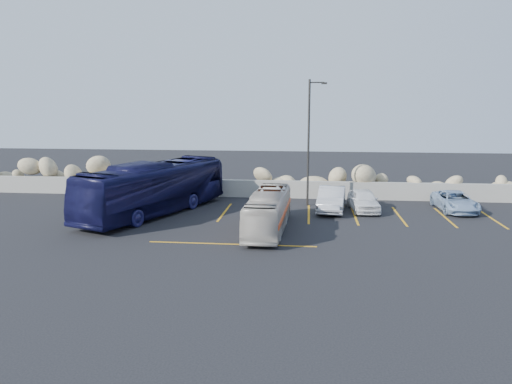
# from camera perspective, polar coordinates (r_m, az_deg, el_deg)

# --- Properties ---
(ground) EXTENTS (90.00, 90.00, 0.00)m
(ground) POSITION_cam_1_polar(r_m,az_deg,el_deg) (23.40, -0.41, -6.20)
(ground) COLOR black
(ground) RESTS_ON ground
(seawall) EXTENTS (60.00, 0.40, 1.20)m
(seawall) POSITION_cam_1_polar(r_m,az_deg,el_deg) (34.91, 1.82, 0.34)
(seawall) COLOR gray
(seawall) RESTS_ON ground
(riprap_pile) EXTENTS (54.00, 2.80, 2.60)m
(riprap_pile) POSITION_cam_1_polar(r_m,az_deg,el_deg) (35.97, 1.97, 1.77)
(riprap_pile) COLOR tan
(riprap_pile) RESTS_ON ground
(parking_lines) EXTENTS (18.16, 9.36, 0.01)m
(parking_lines) POSITION_cam_1_polar(r_m,az_deg,el_deg) (28.71, 10.13, -3.22)
(parking_lines) COLOR #C88A17
(parking_lines) RESTS_ON ground
(lamppost) EXTENTS (1.14, 0.18, 8.00)m
(lamppost) POSITION_cam_1_polar(r_m,az_deg,el_deg) (31.87, 6.13, 6.03)
(lamppost) COLOR #292724
(lamppost) RESTS_ON ground
(vintage_bus) EXTENTS (2.02, 7.44, 2.05)m
(vintage_bus) POSITION_cam_1_polar(r_m,az_deg,el_deg) (25.90, 1.41, -2.22)
(vintage_bus) COLOR #B8B2A6
(vintage_bus) RESTS_ON ground
(tour_coach) EXTENTS (6.64, 11.42, 3.13)m
(tour_coach) POSITION_cam_1_polar(r_m,az_deg,el_deg) (30.22, -11.55, 0.43)
(tour_coach) COLOR #0F0F34
(tour_coach) RESTS_ON ground
(car_a) EXTENTS (1.93, 4.04, 1.33)m
(car_a) POSITION_cam_1_polar(r_m,az_deg,el_deg) (31.36, 12.18, -0.91)
(car_a) COLOR white
(car_a) RESTS_ON ground
(car_b) EXTENTS (1.99, 4.59, 1.47)m
(car_b) POSITION_cam_1_polar(r_m,az_deg,el_deg) (30.99, 8.62, -0.80)
(car_b) COLOR silver
(car_b) RESTS_ON ground
(car_d) EXTENTS (2.22, 4.42, 1.20)m
(car_d) POSITION_cam_1_polar(r_m,az_deg,el_deg) (32.97, 21.79, -0.99)
(car_d) COLOR #8BA6C6
(car_d) RESTS_ON ground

